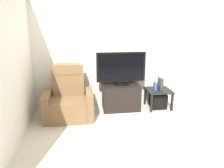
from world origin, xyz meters
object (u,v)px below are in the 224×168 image
(subwoofer_box, at_px, (158,101))
(game_console, at_px, (160,84))
(tv_stand, at_px, (121,97))
(recliner_armchair, at_px, (69,100))
(side_table, at_px, (158,92))
(television, at_px, (121,68))
(book_upright, at_px, (155,86))

(subwoofer_box, height_order, game_console, game_console)
(tv_stand, bearing_deg, recliner_armchair, -167.86)
(recliner_armchair, distance_m, game_console, 2.06)
(side_table, bearing_deg, subwoofer_box, -135.00)
(tv_stand, bearing_deg, side_table, -1.40)
(tv_stand, distance_m, television, 0.67)
(television, bearing_deg, side_table, -2.63)
(subwoofer_box, xyz_separation_m, book_upright, (-0.10, -0.02, 0.36))
(subwoofer_box, bearing_deg, tv_stand, 178.60)
(game_console, bearing_deg, television, 178.11)
(television, xyz_separation_m, subwoofer_box, (0.87, -0.04, -0.79))
(game_console, bearing_deg, recliner_armchair, -173.47)
(television, bearing_deg, subwoofer_box, -2.63)
(book_upright, distance_m, game_console, 0.14)
(tv_stand, bearing_deg, game_console, -0.71)
(side_table, xyz_separation_m, game_console, (0.03, 0.01, 0.20))
(television, height_order, game_console, television)
(book_upright, bearing_deg, recliner_armchair, -173.91)
(recliner_armchair, bearing_deg, tv_stand, 19.98)
(tv_stand, distance_m, subwoofer_box, 0.88)
(tv_stand, height_order, television, television)
(tv_stand, xyz_separation_m, book_upright, (0.77, -0.04, 0.24))
(television, distance_m, book_upright, 0.88)
(tv_stand, xyz_separation_m, game_console, (0.90, -0.01, 0.28))
(recliner_armchair, height_order, subwoofer_box, recliner_armchair)
(side_table, distance_m, game_console, 0.20)
(side_table, relative_size, subwoofer_box, 1.61)
(subwoofer_box, distance_m, game_console, 0.40)
(tv_stand, distance_m, side_table, 0.87)
(side_table, relative_size, game_console, 2.05)
(book_upright, bearing_deg, tv_stand, 176.93)
(tv_stand, distance_m, game_console, 0.94)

